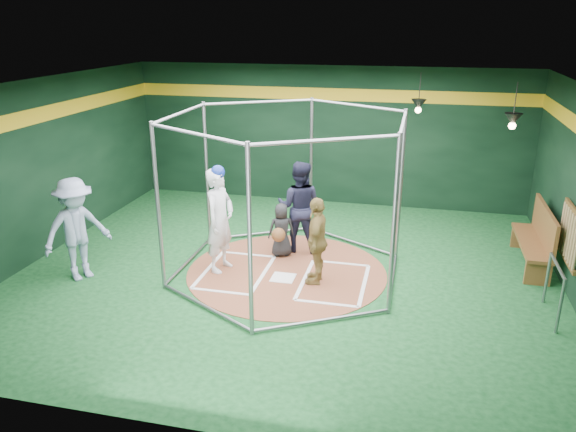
% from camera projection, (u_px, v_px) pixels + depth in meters
% --- Properties ---
extents(room_shell, '(10.10, 9.10, 3.53)m').
position_uv_depth(room_shell, '(287.00, 184.00, 10.15)').
color(room_shell, '#0D3D19').
rests_on(room_shell, ground).
extents(clay_disc, '(3.80, 3.80, 0.01)m').
position_uv_depth(clay_disc, '(287.00, 272.00, 10.72)').
color(clay_disc, brown).
rests_on(clay_disc, ground).
extents(home_plate, '(0.43, 0.43, 0.01)m').
position_uv_depth(home_plate, '(283.00, 278.00, 10.44)').
color(home_plate, white).
rests_on(home_plate, clay_disc).
extents(batter_box_left, '(1.17, 1.77, 0.01)m').
position_uv_depth(batter_box_left, '(235.00, 272.00, 10.70)').
color(batter_box_left, white).
rests_on(batter_box_left, clay_disc).
extents(batter_box_right, '(1.17, 1.77, 0.01)m').
position_uv_depth(batter_box_right, '(334.00, 282.00, 10.28)').
color(batter_box_right, white).
rests_on(batter_box_right, clay_disc).
extents(batting_cage, '(4.05, 4.67, 3.00)m').
position_uv_depth(batting_cage, '(287.00, 197.00, 10.23)').
color(batting_cage, gray).
rests_on(batting_cage, ground).
extents(bat_rack, '(0.07, 1.25, 0.98)m').
position_uv_depth(bat_rack, '(570.00, 235.00, 9.67)').
color(bat_rack, brown).
rests_on(bat_rack, room_shell).
extents(pendant_lamp_near, '(0.34, 0.34, 0.90)m').
position_uv_depth(pendant_lamp_near, '(419.00, 105.00, 12.64)').
color(pendant_lamp_near, black).
rests_on(pendant_lamp_near, room_shell).
extents(pendant_lamp_far, '(0.34, 0.34, 0.90)m').
position_uv_depth(pendant_lamp_far, '(513.00, 120.00, 10.78)').
color(pendant_lamp_far, black).
rests_on(pendant_lamp_far, room_shell).
extents(batter_figure, '(0.62, 0.81, 2.06)m').
position_uv_depth(batter_figure, '(220.00, 219.00, 10.50)').
color(batter_figure, silver).
rests_on(batter_figure, clay_disc).
extents(visitor_leopard, '(0.42, 0.95, 1.61)m').
position_uv_depth(visitor_leopard, '(317.00, 240.00, 10.06)').
color(visitor_leopard, tan).
rests_on(visitor_leopard, clay_disc).
extents(catcher_figure, '(0.63, 0.65, 1.10)m').
position_uv_depth(catcher_figure, '(281.00, 230.00, 11.25)').
color(catcher_figure, black).
rests_on(catcher_figure, clay_disc).
extents(umpire, '(0.93, 0.73, 1.89)m').
position_uv_depth(umpire, '(299.00, 207.00, 11.43)').
color(umpire, black).
rests_on(umpire, clay_disc).
extents(bystander_blue, '(1.29, 1.43, 1.93)m').
position_uv_depth(bystander_blue, '(76.00, 229.00, 10.18)').
color(bystander_blue, '#8E9DBC').
rests_on(bystander_blue, ground).
extents(dugout_bench, '(0.47, 2.03, 1.18)m').
position_uv_depth(dugout_bench, '(537.00, 236.00, 10.82)').
color(dugout_bench, brown).
rests_on(dugout_bench, ground).
extents(steel_railing, '(0.05, 1.07, 0.92)m').
position_uv_depth(steel_railing, '(555.00, 282.00, 8.91)').
color(steel_railing, gray).
rests_on(steel_railing, ground).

